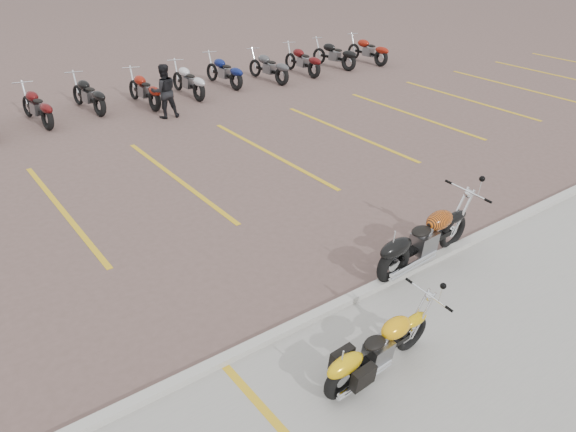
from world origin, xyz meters
The scene contains 8 objects.
ground centered at (0.00, 0.00, 0.00)m, with size 100.00×100.00×0.00m, color brown.
concrete_apron centered at (0.00, -4.50, 0.01)m, with size 60.00×5.00×0.01m, color #9E9B93.
curb centered at (0.00, -2.00, 0.06)m, with size 60.00×0.18×0.12m, color #ADAAA3.
parking_stripes centered at (0.00, 4.00, 0.00)m, with size 38.00×5.50×0.01m, color gold, non-canonical shape.
yellow_cruiser centered at (-0.71, -3.37, 0.41)m, with size 1.99×0.32×0.82m.
flame_cruiser centered at (1.83, -1.92, 0.49)m, with size 2.40×0.39×0.99m.
person_b centered at (1.80, 8.34, 0.82)m, with size 0.80×0.62×1.64m, color black.
bg_bike_row centered at (0.91, 10.12, 0.55)m, with size 22.24×2.04×1.10m.
Camera 1 is at (-5.07, -7.33, 5.62)m, focal length 35.00 mm.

